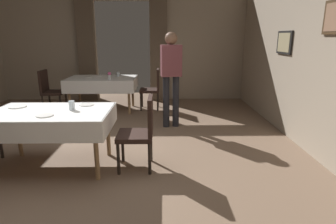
{
  "coord_description": "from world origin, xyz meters",
  "views": [
    {
      "loc": [
        1.04,
        -3.35,
        1.65
      ],
      "look_at": [
        1.11,
        0.65,
        0.57
      ],
      "focal_mm": 30.19,
      "sensor_mm": 36.0,
      "label": 1
    }
  ],
  "objects_px": {
    "plate_mid_a": "(17,107)",
    "plate_far_c": "(87,77)",
    "plate_mid_b": "(87,105)",
    "plate_mid_c": "(45,115)",
    "chair_far_right": "(153,87)",
    "chair_far_left": "(50,89)",
    "glass_far_b": "(118,74)",
    "plate_far_d": "(97,76)",
    "person_waiter_by_doorway": "(171,72)",
    "glass_mid_d": "(72,105)",
    "dining_table_mid": "(51,118)",
    "flower_vase_far": "(109,76)",
    "chair_mid_right": "(141,130)",
    "dining_table_far": "(102,82)"
  },
  "relations": [
    {
      "from": "plate_mid_a",
      "to": "plate_far_c",
      "type": "distance_m",
      "value": 2.75
    },
    {
      "from": "plate_mid_b",
      "to": "plate_mid_c",
      "type": "bearing_deg",
      "value": -123.23
    },
    {
      "from": "plate_mid_c",
      "to": "chair_far_right",
      "type": "bearing_deg",
      "value": 70.68
    },
    {
      "from": "chair_far_right",
      "to": "chair_far_left",
      "type": "relative_size",
      "value": 1.0
    },
    {
      "from": "plate_mid_a",
      "to": "plate_mid_b",
      "type": "relative_size",
      "value": 1.15
    },
    {
      "from": "glass_far_b",
      "to": "plate_far_d",
      "type": "bearing_deg",
      "value": 171.96
    },
    {
      "from": "person_waiter_by_doorway",
      "to": "glass_mid_d",
      "type": "bearing_deg",
      "value": -128.35
    },
    {
      "from": "glass_mid_d",
      "to": "person_waiter_by_doorway",
      "type": "xyz_separation_m",
      "value": [
        1.29,
        1.63,
        0.21
      ]
    },
    {
      "from": "dining_table_mid",
      "to": "flower_vase_far",
      "type": "xyz_separation_m",
      "value": [
        0.26,
        2.59,
        0.18
      ]
    },
    {
      "from": "glass_mid_d",
      "to": "person_waiter_by_doorway",
      "type": "bearing_deg",
      "value": 51.65
    },
    {
      "from": "glass_far_b",
      "to": "plate_far_d",
      "type": "height_order",
      "value": "glass_far_b"
    },
    {
      "from": "chair_mid_right",
      "to": "glass_far_b",
      "type": "relative_size",
      "value": 9.35
    },
    {
      "from": "dining_table_far",
      "to": "plate_mid_c",
      "type": "height_order",
      "value": "plate_mid_c"
    },
    {
      "from": "flower_vase_far",
      "to": "person_waiter_by_doorway",
      "type": "relative_size",
      "value": 0.1
    },
    {
      "from": "dining_table_far",
      "to": "plate_far_d",
      "type": "xyz_separation_m",
      "value": [
        -0.16,
        0.25,
        0.1
      ]
    },
    {
      "from": "chair_far_right",
      "to": "dining_table_far",
      "type": "bearing_deg",
      "value": -174.53
    },
    {
      "from": "plate_mid_b",
      "to": "flower_vase_far",
      "type": "xyz_separation_m",
      "value": [
        -0.11,
        2.28,
        0.08
      ]
    },
    {
      "from": "chair_far_right",
      "to": "glass_mid_d",
      "type": "height_order",
      "value": "chair_far_right"
    },
    {
      "from": "chair_mid_right",
      "to": "plate_mid_c",
      "type": "relative_size",
      "value": 4.71
    },
    {
      "from": "dining_table_mid",
      "to": "chair_far_right",
      "type": "relative_size",
      "value": 1.59
    },
    {
      "from": "chair_far_right",
      "to": "chair_far_left",
      "type": "distance_m",
      "value": 2.29
    },
    {
      "from": "chair_far_left",
      "to": "plate_far_d",
      "type": "bearing_deg",
      "value": 20.8
    },
    {
      "from": "dining_table_far",
      "to": "glass_far_b",
      "type": "distance_m",
      "value": 0.41
    },
    {
      "from": "chair_far_left",
      "to": "plate_mid_c",
      "type": "distance_m",
      "value": 3.25
    },
    {
      "from": "chair_far_right",
      "to": "flower_vase_far",
      "type": "height_order",
      "value": "chair_far_right"
    },
    {
      "from": "glass_mid_d",
      "to": "flower_vase_far",
      "type": "distance_m",
      "value": 2.54
    },
    {
      "from": "chair_far_left",
      "to": "glass_far_b",
      "type": "relative_size",
      "value": 9.35
    },
    {
      "from": "flower_vase_far",
      "to": "glass_mid_d",
      "type": "bearing_deg",
      "value": -90.1
    },
    {
      "from": "chair_mid_right",
      "to": "person_waiter_by_doorway",
      "type": "relative_size",
      "value": 0.54
    },
    {
      "from": "dining_table_far",
      "to": "glass_far_b",
      "type": "xyz_separation_m",
      "value": [
        0.34,
        0.18,
        0.14
      ]
    },
    {
      "from": "plate_mid_c",
      "to": "flower_vase_far",
      "type": "bearing_deg",
      "value": 85.15
    },
    {
      "from": "plate_mid_c",
      "to": "flower_vase_far",
      "type": "xyz_separation_m",
      "value": [
        0.24,
        2.81,
        0.08
      ]
    },
    {
      "from": "dining_table_mid",
      "to": "plate_mid_a",
      "type": "bearing_deg",
      "value": 157.56
    },
    {
      "from": "chair_far_right",
      "to": "person_waiter_by_doorway",
      "type": "bearing_deg",
      "value": -74.41
    },
    {
      "from": "chair_far_left",
      "to": "plate_far_c",
      "type": "xyz_separation_m",
      "value": [
        0.8,
        0.15,
        0.24
      ]
    },
    {
      "from": "glass_mid_d",
      "to": "plate_far_d",
      "type": "bearing_deg",
      "value": 97.23
    },
    {
      "from": "glass_mid_d",
      "to": "plate_mid_a",
      "type": "bearing_deg",
      "value": 167.87
    },
    {
      "from": "dining_table_mid",
      "to": "plate_far_c",
      "type": "bearing_deg",
      "value": 96.12
    },
    {
      "from": "dining_table_far",
      "to": "person_waiter_by_doorway",
      "type": "relative_size",
      "value": 0.88
    },
    {
      "from": "plate_mid_c",
      "to": "flower_vase_far",
      "type": "relative_size",
      "value": 1.18
    },
    {
      "from": "chair_mid_right",
      "to": "plate_far_d",
      "type": "bearing_deg",
      "value": 111.48
    },
    {
      "from": "chair_far_right",
      "to": "plate_mid_c",
      "type": "bearing_deg",
      "value": -109.32
    },
    {
      "from": "plate_mid_b",
      "to": "glass_mid_d",
      "type": "distance_m",
      "value": 0.29
    },
    {
      "from": "plate_far_c",
      "to": "plate_far_d",
      "type": "relative_size",
      "value": 0.83
    },
    {
      "from": "chair_mid_right",
      "to": "glass_far_b",
      "type": "bearing_deg",
      "value": 103.58
    },
    {
      "from": "glass_mid_d",
      "to": "plate_far_c",
      "type": "distance_m",
      "value": 2.96
    },
    {
      "from": "glass_mid_d",
      "to": "plate_far_d",
      "type": "relative_size",
      "value": 0.51
    },
    {
      "from": "plate_far_c",
      "to": "plate_far_d",
      "type": "xyz_separation_m",
      "value": [
        0.17,
        0.22,
        0.0
      ]
    },
    {
      "from": "plate_mid_b",
      "to": "glass_far_b",
      "type": "relative_size",
      "value": 1.97
    },
    {
      "from": "chair_far_right",
      "to": "chair_far_left",
      "type": "bearing_deg",
      "value": -174.3
    }
  ]
}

